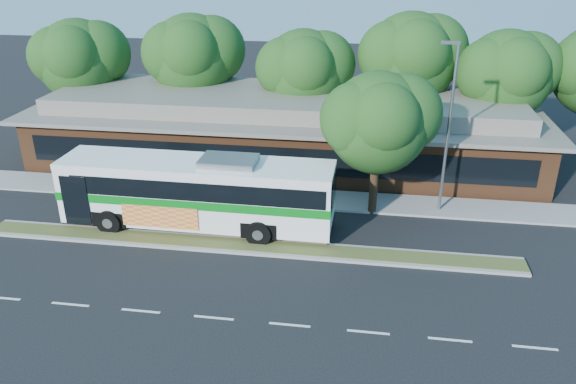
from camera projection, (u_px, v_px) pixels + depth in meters
name	position (u px, v px, depth m)	size (l,w,h in m)	color
ground	(242.00, 253.00, 26.45)	(120.00, 120.00, 0.00)	black
median_strip	(245.00, 246.00, 26.96)	(26.00, 1.10, 0.15)	#3E4B1F
sidewalk	(267.00, 196.00, 32.20)	(44.00, 2.60, 0.12)	gray
parking_lot	(15.00, 159.00, 37.89)	(14.00, 12.00, 0.01)	black
plaza_building	(284.00, 127.00, 37.29)	(33.20, 11.20, 4.45)	brown
lamp_post	(448.00, 125.00, 28.56)	(0.93, 0.18, 9.07)	slate
tree_bg_a	(85.00, 58.00, 39.66)	(6.47, 5.80, 8.63)	black
tree_bg_b	(199.00, 55.00, 39.37)	(6.69, 6.00, 9.00)	black
tree_bg_c	(310.00, 69.00, 37.62)	(6.24, 5.60, 8.26)	black
tree_bg_d	(417.00, 57.00, 37.25)	(6.91, 6.20, 9.37)	black
tree_bg_e	(512.00, 73.00, 35.81)	(6.47, 5.80, 8.50)	black
transit_bus	(198.00, 188.00, 28.10)	(13.82, 3.37, 3.86)	white
sedan	(84.00, 155.00, 36.50)	(1.95, 4.80, 1.39)	#A7ABAE
sidewalk_tree	(386.00, 120.00, 28.36)	(5.82, 5.22, 7.67)	black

